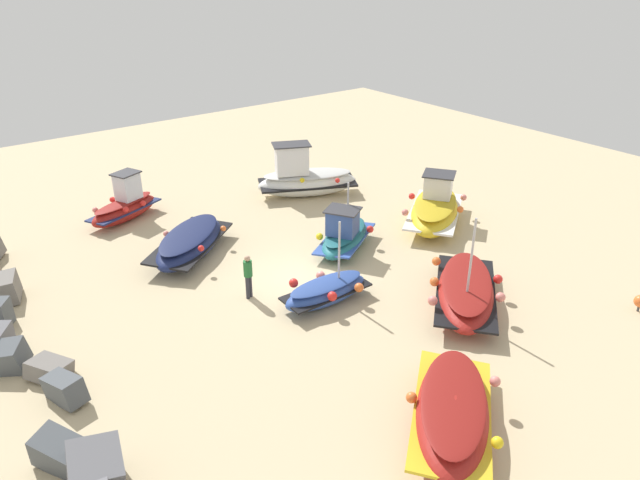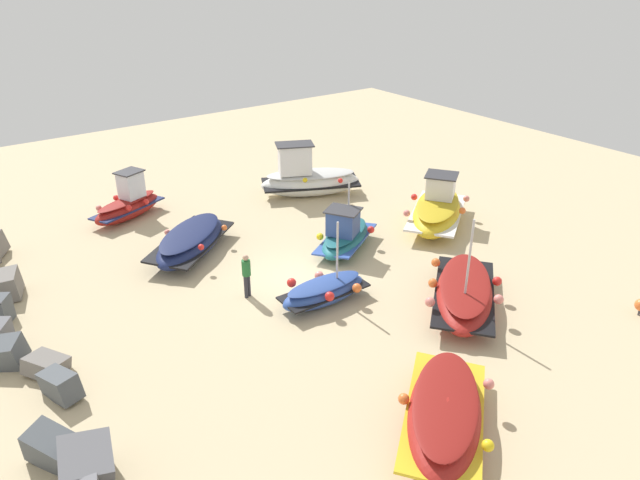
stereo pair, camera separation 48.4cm
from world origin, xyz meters
TOP-DOWN VIEW (x-y plane):
  - ground_plane at (0.00, 0.00)m, footprint 50.94×50.94m
  - fishing_boat_0 at (-8.97, 1.55)m, footprint 4.59×5.01m
  - fishing_boat_1 at (-2.01, 0.29)m, footprint 1.83×3.44m
  - fishing_boat_2 at (6.91, -5.28)m, footprint 3.79×5.39m
  - fishing_boat_3 at (-5.10, -3.57)m, footprint 4.88×5.26m
  - fishing_boat_4 at (0.89, -2.95)m, footprint 3.30×4.01m
  - fishing_boat_5 at (4.37, 2.46)m, footprint 4.47×4.92m
  - fishing_boat_6 at (9.48, 3.24)m, footprint 2.60×3.93m
  - fishing_boat_7 at (0.39, -7.91)m, footprint 4.64×5.35m
  - person_walking at (-0.02, 2.30)m, footprint 0.32×0.32m
  - breakwater_rocks at (-0.11, 9.79)m, footprint 19.69×2.68m

SIDE VIEW (x-z plane):
  - ground_plane at x=0.00m, z-range 0.00..0.00m
  - breakwater_rocks at x=-0.11m, z-range -0.26..1.17m
  - fishing_boat_1 at x=-2.01m, z-range -1.05..1.99m
  - fishing_boat_3 at x=-5.10m, z-range -1.31..2.41m
  - fishing_boat_5 at x=4.37m, z-range 0.00..1.12m
  - fishing_boat_0 at x=-8.97m, z-range -0.01..1.19m
  - fishing_boat_4 at x=0.89m, z-range -0.83..2.09m
  - fishing_boat_6 at x=9.48m, z-range -0.43..1.84m
  - fishing_boat_7 at x=0.39m, z-range -0.40..1.88m
  - fishing_boat_2 at x=6.91m, z-range -0.52..2.32m
  - person_walking at x=-0.02m, z-range 0.13..1.84m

